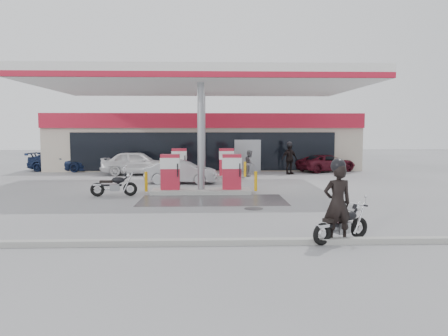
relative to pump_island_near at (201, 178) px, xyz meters
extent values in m
plane|color=gray|center=(0.00, -2.00, -0.71)|extent=(90.00, 90.00, 0.00)
cube|color=#4C4C4F|center=(0.50, -2.00, -0.71)|extent=(6.00, 3.00, 0.00)
cylinder|color=#38383A|center=(2.00, -4.00, -0.71)|extent=(0.70, 0.70, 0.01)
cube|color=gray|center=(0.00, -9.00, -0.64)|extent=(28.00, 0.25, 0.15)
cube|color=#B1A594|center=(0.00, 14.00, 1.29)|extent=(22.00, 8.00, 4.00)
cube|color=black|center=(0.00, 9.97, 0.69)|extent=(18.00, 0.10, 2.60)
cube|color=#AF152B|center=(0.00, 9.90, 2.79)|extent=(22.00, 0.25, 1.00)
cube|color=navy|center=(7.00, 9.85, 2.79)|extent=(3.50, 0.12, 0.80)
cube|color=gray|center=(3.00, 9.93, 0.39)|extent=(1.80, 0.14, 2.20)
cube|color=silver|center=(0.00, 3.00, 4.59)|extent=(16.00, 10.00, 0.60)
cube|color=#AF152B|center=(0.00, -1.95, 4.41)|extent=(16.00, 0.12, 0.24)
cube|color=#AF152B|center=(0.00, 7.95, 4.41)|extent=(16.00, 0.12, 0.24)
cylinder|color=gray|center=(0.00, 0.00, 1.88)|extent=(0.32, 0.32, 5.00)
cylinder|color=gray|center=(0.00, 6.00, 1.88)|extent=(0.32, 0.32, 5.00)
cube|color=#9E9E99|center=(0.00, 0.00, -0.62)|extent=(4.50, 1.30, 0.18)
cube|color=#AD1C31|center=(-1.40, 0.00, 0.27)|extent=(0.85, 0.48, 1.60)
cube|color=#AD1C31|center=(1.40, 0.00, 0.27)|extent=(0.85, 0.48, 1.60)
cube|color=silver|center=(-1.40, 0.00, 0.67)|extent=(0.88, 0.52, 0.50)
cube|color=silver|center=(1.40, 0.00, 0.67)|extent=(0.88, 0.52, 0.50)
cylinder|color=#DC9F0C|center=(-2.50, 0.00, -0.17)|extent=(0.14, 0.14, 0.90)
cylinder|color=#DC9F0C|center=(2.50, 0.00, -0.17)|extent=(0.14, 0.14, 0.90)
cube|color=#9E9E99|center=(0.00, 6.00, -0.62)|extent=(4.50, 1.30, 0.18)
cube|color=#AD1C31|center=(-1.40, 6.00, 0.27)|extent=(0.85, 0.48, 1.60)
cube|color=#AD1C31|center=(1.40, 6.00, 0.27)|extent=(0.85, 0.48, 1.60)
cube|color=silver|center=(-1.40, 6.00, 0.67)|extent=(0.88, 0.52, 0.50)
cube|color=silver|center=(1.40, 6.00, 0.67)|extent=(0.88, 0.52, 0.50)
cylinder|color=#DC9F0C|center=(-2.50, 6.00, -0.17)|extent=(0.14, 0.14, 0.90)
cylinder|color=#DC9F0C|center=(2.50, 6.00, -0.17)|extent=(0.14, 0.14, 0.90)
torus|color=black|center=(4.36, -8.47, -0.42)|extent=(0.57, 0.40, 0.58)
torus|color=black|center=(3.20, -9.12, -0.42)|extent=(0.57, 0.40, 0.58)
cube|color=gray|center=(3.82, -8.78, -0.34)|extent=(0.45, 0.39, 0.29)
cube|color=black|center=(3.69, -8.85, -0.25)|extent=(0.80, 0.50, 0.08)
ellipsoid|color=black|center=(3.94, -8.71, -0.04)|extent=(0.62, 0.53, 0.27)
cube|color=black|center=(3.52, -8.94, -0.09)|extent=(0.58, 0.46, 0.10)
cylinder|color=silver|center=(4.20, -8.57, 0.25)|extent=(0.39, 0.66, 0.03)
sphere|color=silver|center=(4.30, -8.51, 0.14)|extent=(0.17, 0.17, 0.17)
cylinder|color=silver|center=(3.33, -8.89, -0.44)|extent=(0.79, 0.49, 0.08)
imported|color=black|center=(3.64, -8.87, 0.31)|extent=(0.80, 0.59, 2.04)
torus|color=black|center=(-3.09, -0.72, -0.41)|extent=(0.62, 0.21, 0.61)
torus|color=black|center=(-4.48, -0.88, -0.41)|extent=(0.62, 0.21, 0.61)
cube|color=gray|center=(-3.75, -0.79, -0.32)|extent=(0.43, 0.29, 0.30)
cube|color=black|center=(-3.90, -0.81, -0.22)|extent=(0.92, 0.20, 0.08)
ellipsoid|color=black|center=(-3.60, -0.78, 0.00)|extent=(0.60, 0.38, 0.28)
cube|color=black|center=(-4.10, -0.83, -0.06)|extent=(0.58, 0.30, 0.10)
cylinder|color=silver|center=(-3.29, -0.74, 0.30)|extent=(0.12, 0.77, 0.04)
sphere|color=silver|center=(-3.17, -0.73, 0.18)|extent=(0.18, 0.18, 0.18)
cylinder|color=silver|center=(-4.27, -0.71, -0.43)|extent=(0.92, 0.18, 0.08)
imported|color=silver|center=(-4.24, 8.20, 0.06)|extent=(4.57, 2.00, 1.53)
imported|color=slate|center=(2.88, 7.00, 0.10)|extent=(0.73, 0.87, 1.62)
imported|color=#9C9EA3|center=(-1.12, 3.60, -0.08)|extent=(3.95, 1.77, 1.26)
imported|color=#131F41|center=(-10.00, 10.95, -0.05)|extent=(4.78, 2.64, 1.31)
imported|color=#52111E|center=(8.48, 10.00, -0.12)|extent=(4.64, 3.54, 1.17)
imported|color=black|center=(5.56, 8.20, 0.28)|extent=(1.26, 0.95, 1.99)
camera|label=1|loc=(0.37, -19.79, 2.20)|focal=35.00mm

